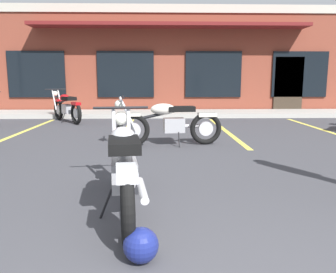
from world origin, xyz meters
TOP-DOWN VIEW (x-y plane):
  - ground_plane at (0.00, 3.52)m, footprint 80.00×80.00m
  - sidewalk_kerb at (0.00, 10.83)m, footprint 22.00×1.80m
  - brick_storefront_building at (0.00, 14.84)m, footprint 16.46×7.06m
  - painted_stall_lines at (0.00, 7.23)m, footprint 7.69×4.80m
  - motorcycle_foreground_classic at (-0.78, 2.00)m, footprint 0.71×2.11m
  - motorcycle_red_sportbike at (-0.23, 5.35)m, footprint 2.11×0.68m
  - motorcycle_orange_scrambler at (-3.20, 9.11)m, footprint 1.44×1.82m
  - helmet_on_pavement at (-0.57, 1.00)m, footprint 0.26×0.26m

SIDE VIEW (x-z plane):
  - ground_plane at x=0.00m, z-range 0.00..0.00m
  - painted_stall_lines at x=0.00m, z-range 0.00..0.01m
  - sidewalk_kerb at x=0.00m, z-range 0.00..0.14m
  - helmet_on_pavement at x=-0.57m, z-range 0.00..0.26m
  - motorcycle_foreground_classic at x=-0.78m, z-range -0.03..0.95m
  - motorcycle_red_sportbike at x=-0.23m, z-range -0.03..0.95m
  - motorcycle_orange_scrambler at x=-3.20m, z-range -0.03..0.95m
  - brick_storefront_building at x=0.00m, z-range 0.00..3.97m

